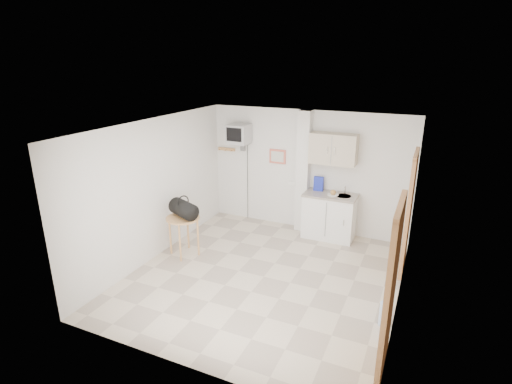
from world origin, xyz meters
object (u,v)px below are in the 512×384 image
at_px(crt_television, 239,135).
at_px(water_bottle, 384,314).
at_px(duffel_bag, 184,209).
at_px(round_table, 183,223).

distance_m(crt_television, water_bottle, 4.60).
xyz_separation_m(duffel_bag, water_bottle, (3.62, -0.66, -0.72)).
bearing_deg(duffel_bag, water_bottle, 14.09).
distance_m(round_table, duffel_bag, 0.26).
bearing_deg(crt_television, water_bottle, -36.21).
relative_size(round_table, water_bottle, 1.91).
relative_size(crt_television, water_bottle, 5.57).
bearing_deg(round_table, duffel_bag, 70.39).
bearing_deg(water_bottle, round_table, 170.16).
distance_m(crt_television, round_table, 2.30).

